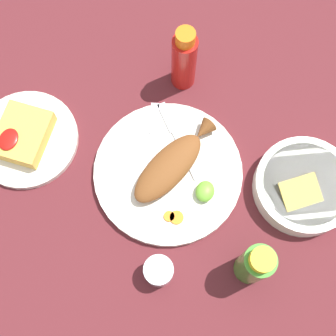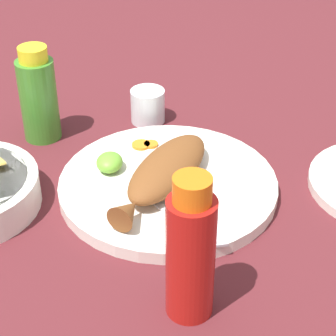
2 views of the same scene
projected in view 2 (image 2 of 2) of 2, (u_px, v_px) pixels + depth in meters
ground_plane at (168, 190)px, 0.85m from camera, size 4.00×4.00×0.00m
main_plate at (168, 185)px, 0.85m from camera, size 0.30×0.30×0.02m
fried_fish at (165, 171)px, 0.82m from camera, size 0.22×0.14×0.04m
fork_near at (205, 206)px, 0.79m from camera, size 0.18×0.06×0.00m
fork_far at (171, 214)px, 0.77m from camera, size 0.15×0.13×0.00m
carrot_slice_near at (151, 144)px, 0.91m from camera, size 0.02×0.02×0.00m
carrot_slice_mid at (141, 145)px, 0.91m from camera, size 0.03×0.03×0.00m
lime_wedge_main at (110, 162)px, 0.86m from camera, size 0.04×0.04×0.02m
hot_sauce_bottle_red at (191, 252)px, 0.62m from camera, size 0.05×0.05×0.17m
hot_sauce_bottle_green at (38, 96)px, 0.93m from camera, size 0.06×0.06×0.15m
salt_cup at (148, 108)px, 1.00m from camera, size 0.06×0.06×0.06m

